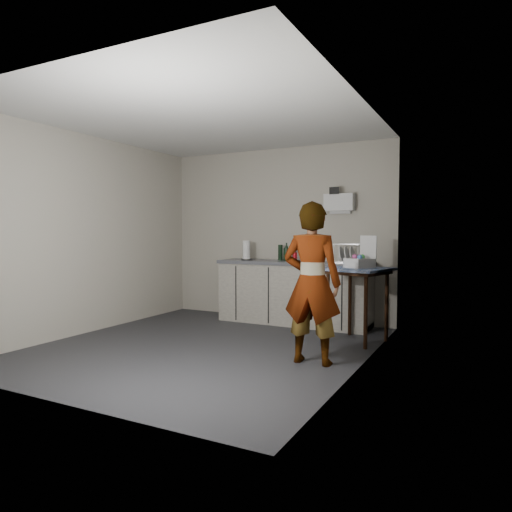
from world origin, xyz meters
The scene contains 15 objects.
ground centered at (0.00, 0.00, 0.00)m, with size 4.00×4.00×0.00m, color #232428.
wall_back centered at (0.00, 1.99, 1.30)m, with size 3.60×0.02×2.60m, color beige.
wall_right centered at (1.79, 0.00, 1.30)m, with size 0.02×4.00×2.60m, color beige.
wall_left centered at (-1.79, 0.00, 1.30)m, with size 0.02×4.00×2.60m, color beige.
ceiling centered at (0.00, 0.00, 2.60)m, with size 3.60×4.00×0.01m, color white.
kitchen_counter centered at (0.40, 1.70, 0.43)m, with size 2.24×0.62×0.91m.
wall_shelf centered at (1.00, 1.92, 1.75)m, with size 0.42×0.18×0.37m.
side_table centered at (1.50, 1.04, 0.78)m, with size 0.85×0.85×0.90m.
standing_man centered at (1.33, -0.08, 0.81)m, with size 0.60×0.39×1.63m, color #B2A593.
soap_bottle centered at (0.31, 1.64, 1.04)m, with size 0.10×0.10×0.26m, color black.
soda_can centered at (0.41, 1.71, 0.97)m, with size 0.07×0.07×0.13m, color red.
dark_bottle centered at (0.14, 1.79, 1.03)m, with size 0.07×0.07×0.23m, color black.
paper_towel centered at (-0.33, 1.61, 1.05)m, with size 0.16×0.16×0.29m.
dish_rack centered at (1.18, 1.73, 0.97)m, with size 0.37×0.28×0.26m.
bakery_box centered at (1.52, 1.09, 0.98)m, with size 0.39×0.39×0.39m.
Camera 1 is at (2.91, -4.39, 1.33)m, focal length 32.00 mm.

